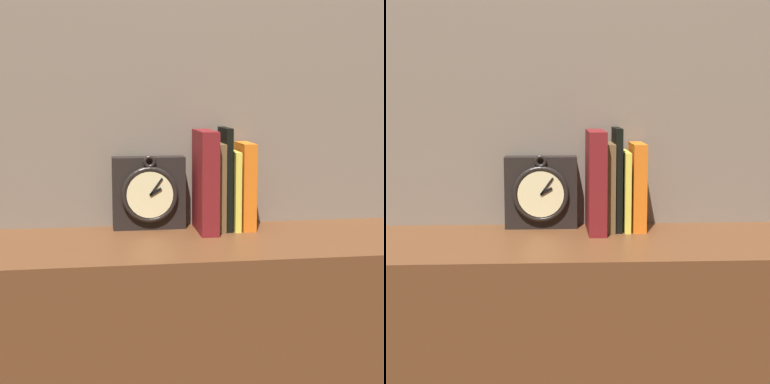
{
  "view_description": "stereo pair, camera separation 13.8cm",
  "coord_description": "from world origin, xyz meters",
  "views": [
    {
      "loc": [
        -0.21,
        -1.35,
        1.09
      ],
      "look_at": [
        0.0,
        0.0,
        0.88
      ],
      "focal_mm": 60.0,
      "sensor_mm": 36.0,
      "label": 1
    },
    {
      "loc": [
        -0.07,
        -1.37,
        1.09
      ],
      "look_at": [
        0.0,
        0.0,
        0.88
      ],
      "focal_mm": 60.0,
      "sensor_mm": 36.0,
      "label": 2
    }
  ],
  "objects": [
    {
      "name": "book_slot1_brown",
      "position": [
        0.08,
        0.11,
        0.88
      ],
      "size": [
        0.02,
        0.12,
        0.2
      ],
      "color": "brown",
      "rests_on": "bookshelf"
    },
    {
      "name": "wall_back",
      "position": [
        0.0,
        0.21,
        1.3
      ],
      "size": [
        6.0,
        0.05,
        2.6
      ],
      "color": "#756656",
      "rests_on": "ground_plane"
    },
    {
      "name": "book_slot0_maroon",
      "position": [
        0.05,
        0.1,
        0.89
      ],
      "size": [
        0.04,
        0.15,
        0.23
      ],
      "color": "maroon",
      "rests_on": "bookshelf"
    },
    {
      "name": "book_slot2_black",
      "position": [
        0.1,
        0.12,
        0.9
      ],
      "size": [
        0.02,
        0.11,
        0.24
      ],
      "color": "black",
      "rests_on": "bookshelf"
    },
    {
      "name": "book_slot3_yellow",
      "position": [
        0.12,
        0.12,
        0.87
      ],
      "size": [
        0.01,
        0.11,
        0.19
      ],
      "color": "yellow",
      "rests_on": "bookshelf"
    },
    {
      "name": "book_slot4_orange",
      "position": [
        0.15,
        0.12,
        0.88
      ],
      "size": [
        0.03,
        0.11,
        0.2
      ],
      "color": "orange",
      "rests_on": "bookshelf"
    },
    {
      "name": "clock",
      "position": [
        -0.08,
        0.14,
        0.86
      ],
      "size": [
        0.17,
        0.07,
        0.18
      ],
      "color": "black",
      "rests_on": "bookshelf"
    }
  ]
}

